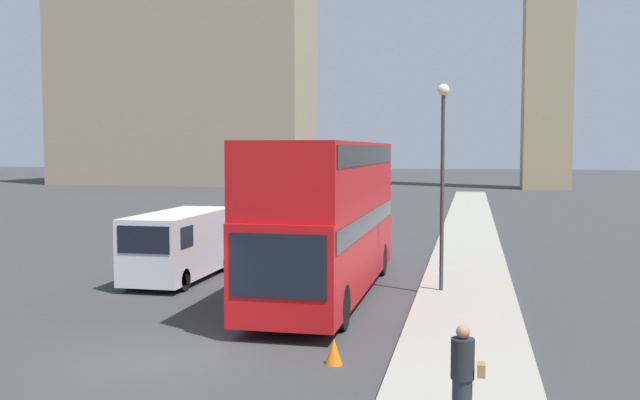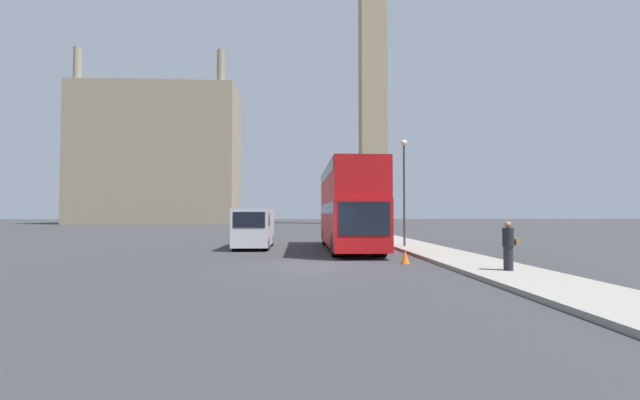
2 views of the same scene
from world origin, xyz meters
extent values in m
plane|color=#333335|center=(0.00, 0.00, 0.00)|extent=(300.00, 300.00, 0.00)
cube|color=gray|center=(6.44, 0.00, 0.07)|extent=(2.88, 120.00, 0.15)
cube|color=gray|center=(-29.57, 72.07, 13.98)|extent=(32.22, 12.33, 27.97)
cube|color=#B71114|center=(2.32, 7.14, 1.53)|extent=(2.56, 11.25, 2.44)
cube|color=#B71114|center=(2.32, 7.14, 3.70)|extent=(2.56, 11.03, 1.90)
cube|color=black|center=(2.32, 7.14, 2.32)|extent=(2.60, 10.80, 0.55)
cube|color=black|center=(2.32, 7.14, 4.27)|extent=(2.60, 10.58, 0.55)
cube|color=black|center=(2.32, 1.50, 1.82)|extent=(2.26, 0.03, 1.46)
cylinder|color=black|center=(1.40, 3.20, 0.56)|extent=(0.72, 1.13, 1.13)
cylinder|color=black|center=(3.25, 3.20, 0.56)|extent=(0.72, 1.13, 1.13)
cylinder|color=black|center=(1.40, 11.07, 0.56)|extent=(0.72, 1.13, 1.13)
cylinder|color=black|center=(3.25, 11.07, 0.56)|extent=(0.72, 1.13, 1.13)
cube|color=silver|center=(-3.13, 8.75, 1.25)|extent=(1.99, 5.51, 2.10)
cube|color=black|center=(-3.13, 5.98, 1.71)|extent=(1.69, 0.02, 0.84)
cube|color=black|center=(-3.13, 6.96, 1.71)|extent=(2.02, 0.99, 0.67)
cylinder|color=black|center=(-3.88, 6.88, 0.36)|extent=(0.50, 0.72, 0.72)
cylinder|color=black|center=(-2.38, 6.88, 0.36)|extent=(0.50, 0.72, 0.72)
cylinder|color=black|center=(-3.88, 10.62, 0.36)|extent=(0.50, 0.72, 0.72)
cylinder|color=black|center=(-2.38, 10.62, 0.36)|extent=(0.50, 0.72, 0.72)
cylinder|color=black|center=(6.46, -2.89, 1.25)|extent=(0.36, 0.36, 0.62)
sphere|color=#9E704C|center=(6.46, -2.89, 1.66)|extent=(0.21, 0.21, 0.21)
cube|color=olive|center=(6.74, -2.89, 1.09)|extent=(0.12, 0.24, 0.20)
cylinder|color=#38383D|center=(5.69, 7.99, 3.09)|extent=(0.12, 0.12, 5.89)
sphere|color=beige|center=(5.69, 7.99, 6.22)|extent=(0.36, 0.36, 0.36)
cone|color=orange|center=(3.82, 0.39, 0.28)|extent=(0.36, 0.36, 0.55)
camera|label=1|loc=(6.56, -13.78, 4.44)|focal=40.00mm
camera|label=2|loc=(-0.48, -16.79, 2.02)|focal=24.00mm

